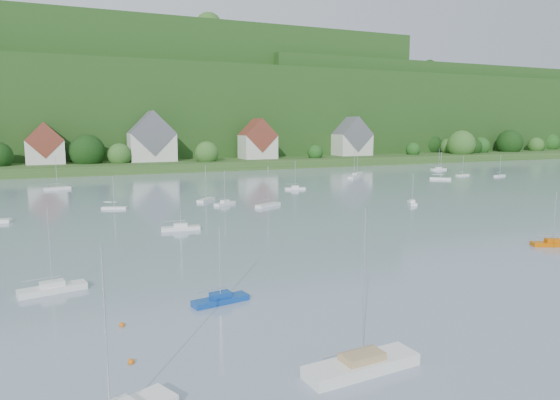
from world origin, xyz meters
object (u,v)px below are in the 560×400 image
near_sailboat_1 (220,299)px  near_sailboat_2 (362,364)px  near_sailboat_6 (52,288)px  near_sailboat_5 (553,243)px

near_sailboat_1 → near_sailboat_2: size_ratio=0.65×
near_sailboat_2 → near_sailboat_6: size_ratio=1.30×
near_sailboat_2 → near_sailboat_6: 31.49m
near_sailboat_5 → near_sailboat_2: bearing=-130.2°
near_sailboat_1 → near_sailboat_2: (4.66, -16.09, 0.11)m
near_sailboat_2 → near_sailboat_6: (-18.57, 25.43, -0.08)m
near_sailboat_2 → near_sailboat_5: size_ratio=1.49×
near_sailboat_5 → near_sailboat_6: size_ratio=0.87×
near_sailboat_6 → near_sailboat_2: bearing=-65.2°
near_sailboat_1 → near_sailboat_2: near_sailboat_2 is taller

